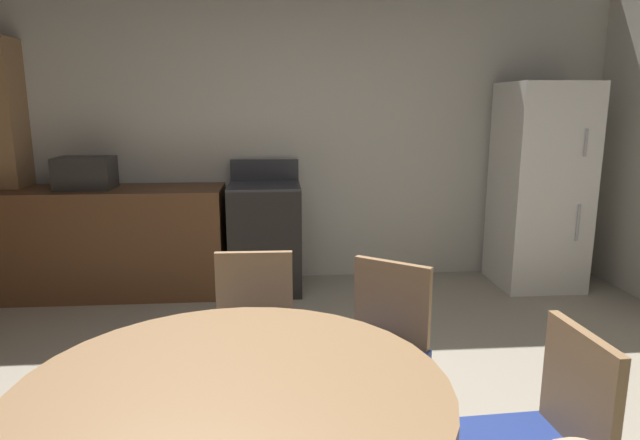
% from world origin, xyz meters
% --- Properties ---
extents(wall_back, '(5.97, 0.12, 2.70)m').
position_xyz_m(wall_back, '(0.00, 2.83, 1.35)').
color(wall_back, beige).
rests_on(wall_back, ground).
extents(kitchen_counter, '(2.07, 0.60, 0.90)m').
position_xyz_m(kitchen_counter, '(-1.65, 2.43, 0.45)').
color(kitchen_counter, brown).
rests_on(kitchen_counter, ground).
extents(oven_range, '(0.60, 0.60, 1.10)m').
position_xyz_m(oven_range, '(-0.26, 2.43, 0.47)').
color(oven_range, black).
rests_on(oven_range, ground).
extents(refrigerator, '(0.68, 0.68, 1.76)m').
position_xyz_m(refrigerator, '(2.12, 2.38, 0.88)').
color(refrigerator, white).
rests_on(refrigerator, ground).
extents(microwave, '(0.44, 0.32, 0.26)m').
position_xyz_m(microwave, '(-1.71, 2.43, 1.03)').
color(microwave, '#2D2B28').
rests_on(microwave, kitchen_counter).
extents(dining_table, '(1.31, 1.31, 0.76)m').
position_xyz_m(dining_table, '(-0.30, -0.66, 0.61)').
color(dining_table, '#9E754C').
rests_on(dining_table, ground).
extents(chair_east, '(0.42, 0.42, 0.87)m').
position_xyz_m(chair_east, '(0.70, -0.61, 0.50)').
color(chair_east, '#9E754C').
rests_on(chair_east, ground).
extents(chair_north, '(0.41, 0.41, 0.87)m').
position_xyz_m(chair_north, '(-0.28, 0.34, 0.50)').
color(chair_north, '#9E754C').
rests_on(chair_north, ground).
extents(chair_northeast, '(0.56, 0.56, 0.87)m').
position_xyz_m(chair_northeast, '(0.30, 0.14, 0.50)').
color(chair_northeast, '#9E754C').
rests_on(chair_northeast, ground).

